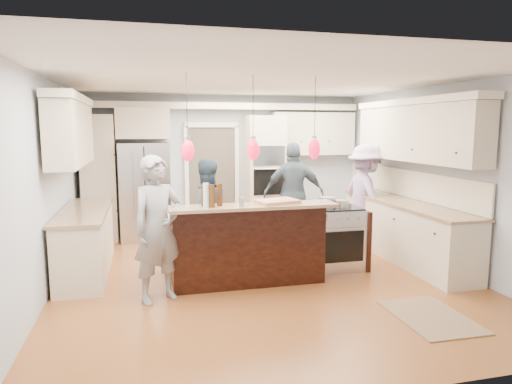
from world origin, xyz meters
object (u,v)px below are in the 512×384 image
island_range (335,237)px  person_far_left (206,212)px  refrigerator (145,191)px  person_bar_end (158,229)px  kitchen_island (244,243)px

island_range → person_far_left: (-1.83, 0.70, 0.35)m
refrigerator → person_bar_end: bearing=-87.8°
refrigerator → kitchen_island: (1.30, -2.57, -0.42)m
island_range → kitchen_island: bearing=-176.9°
refrigerator → person_bar_end: (0.13, -3.20, -0.02)m
person_far_left → refrigerator: bearing=-71.5°
kitchen_island → island_range: 1.41m
refrigerator → person_far_left: size_ratio=1.12×
kitchen_island → island_range: size_ratio=2.28×
refrigerator → island_range: refrigerator is taller
person_far_left → kitchen_island: bearing=110.7°
kitchen_island → island_range: (1.41, 0.08, -0.03)m
refrigerator → kitchen_island: bearing=-63.1°
refrigerator → island_range: size_ratio=1.96×
kitchen_island → person_bar_end: 1.39m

